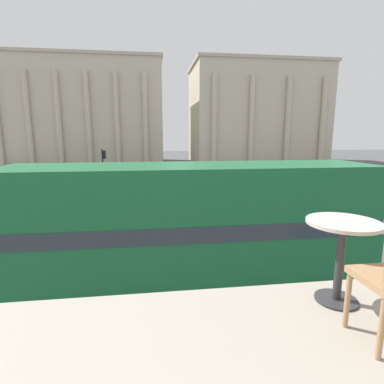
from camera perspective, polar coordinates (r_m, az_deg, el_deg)
The scene contains 11 objects.
double_decker_bus at distance 8.97m, azimuth 0.11°, elevation -7.14°, with size 10.56×2.67×4.33m.
cafe_dining_table at distance 2.88m, azimuth 26.59°, elevation -8.68°, with size 0.60×0.60×0.73m.
plaza_building_left at distance 62.47m, azimuth -20.39°, elevation 14.11°, with size 31.02×12.78×19.14m.
plaza_building_right at distance 62.04m, azimuth 11.95°, elevation 14.22°, with size 25.14×15.65×18.40m.
traffic_light_near at distance 14.28m, azimuth 19.96°, elevation -0.90°, with size 0.42×0.24×3.74m.
traffic_light_mid at distance 20.34m, azimuth 11.07°, elevation 2.43°, with size 0.42×0.24×3.50m.
traffic_light_far at distance 26.49m, azimuth -16.46°, elevation 4.76°, with size 0.42×0.24×4.02m.
car_maroon at distance 25.50m, azimuth -24.85°, elevation -0.37°, with size 4.20×1.93×1.35m.
car_silver at distance 31.92m, azimuth 5.53°, elevation 2.63°, with size 4.20×1.93×1.35m.
pedestrian_grey at distance 18.63m, azimuth -24.45°, elevation -3.47°, with size 0.32×0.32×1.59m.
pedestrian_red at distance 21.83m, azimuth 0.64°, elevation -0.27°, with size 0.32×0.32×1.74m.
Camera 1 is at (-0.10, -2.58, 5.16)m, focal length 28.00 mm.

